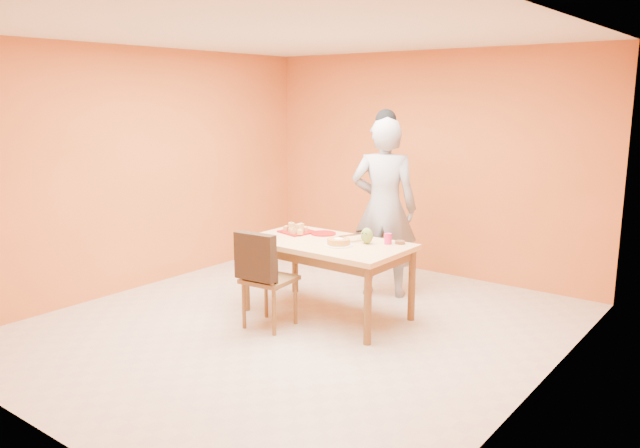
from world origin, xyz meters
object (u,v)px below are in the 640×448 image
Objects in this scene: pastry_platter at (297,232)px; magenta_glass at (388,239)px; person at (384,208)px; dining_table at (327,251)px; egg_ornament at (367,236)px; red_dinner_plate at (323,233)px; checker_tin at (400,242)px; dining_chair at (268,277)px; sponge_cake at (339,242)px.

magenta_glass reaches higher than pastry_platter.
person is at bearing 54.00° from pastry_platter.
pastry_platter is at bearing -172.17° from magenta_glass.
egg_ornament is (0.36, 0.16, 0.17)m from dining_table.
red_dinner_plate is (0.26, 0.11, -0.00)m from pastry_platter.
person is at bearing 133.64° from checker_tin.
egg_ornament is at bearing -143.23° from checker_tin.
dining_table is at bearing -172.60° from egg_ornament.
dining_table is 5.16× the size of pastry_platter.
dining_table is 1.69× the size of dining_chair.
egg_ornament is at bearing 86.98° from person.
egg_ornament is 0.33m from checker_tin.
sponge_cake reaches higher than red_dinner_plate.
dining_chair is 1.21m from magenta_glass.
egg_ornament reaches higher than pastry_platter.
dining_chair is at bearing -129.34° from sponge_cake.
pastry_platter is at bearing 163.71° from sponge_cake.
egg_ornament is (0.28, -0.76, -0.14)m from person.
dining_table is at bearing 61.83° from dining_chair.
pastry_platter reaches higher than red_dinner_plate.
dining_chair reaches higher than red_dinner_plate.
magenta_glass is at bearing 17.34° from egg_ornament.
red_dinner_plate is at bearing 82.71° from dining_chair.
sponge_cake is at bearing -143.79° from egg_ornament.
checker_tin is (0.09, 0.08, -0.04)m from magenta_glass.
checker_tin is (0.84, 0.11, 0.01)m from red_dinner_plate.
checker_tin is at bearing 110.34° from person.
dining_chair is 0.75m from sponge_cake.
dining_chair is 3.64× the size of red_dinner_plate.
pastry_platter is (-0.57, -0.78, -0.20)m from person.
person is 0.77m from red_dinner_plate.
magenta_glass is at bearing 7.83° from pastry_platter.
magenta_glass is 0.12m from checker_tin.
egg_ornament is (0.17, 0.22, 0.04)m from sponge_cake.
sponge_cake is (0.43, 0.53, 0.31)m from dining_chair.
dining_table is 0.43m from egg_ornament.
egg_ornament is (0.59, -0.08, 0.07)m from red_dinner_plate.
sponge_cake is 0.48m from magenta_glass.
dining_table is 6.16× the size of red_dinner_plate.
checker_tin is (1.11, 0.22, 0.01)m from pastry_platter.
magenta_glass reaches higher than red_dinner_plate.
dining_chair is at bearing -131.91° from magenta_glass.
sponge_cake is 2.27× the size of checker_tin.
sponge_cake is at bearing -36.25° from red_dinner_plate.
red_dinner_plate is at bearing -172.25° from checker_tin.
person reaches higher than dining_table.
checker_tin is (0.62, 0.35, 0.11)m from dining_table.
checker_tin is at bearing 29.45° from dining_table.
dining_chair is at bearing -91.51° from red_dinner_plate.
person is 1.00m from sponge_cake.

